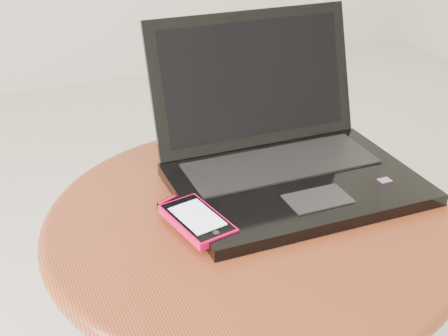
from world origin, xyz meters
name	(u,v)px	position (x,y,z in m)	size (l,w,h in m)	color
table	(250,269)	(0.01, -0.11, 0.40)	(0.64, 0.64, 0.51)	brown
laptop	(283,151)	(0.11, -0.02, 0.56)	(0.40, 0.36, 0.25)	black
phone_black	(196,212)	(-0.07, -0.08, 0.52)	(0.10, 0.13, 0.01)	black
phone_pink	(197,220)	(-0.09, -0.12, 0.53)	(0.09, 0.13, 0.01)	#DD0644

